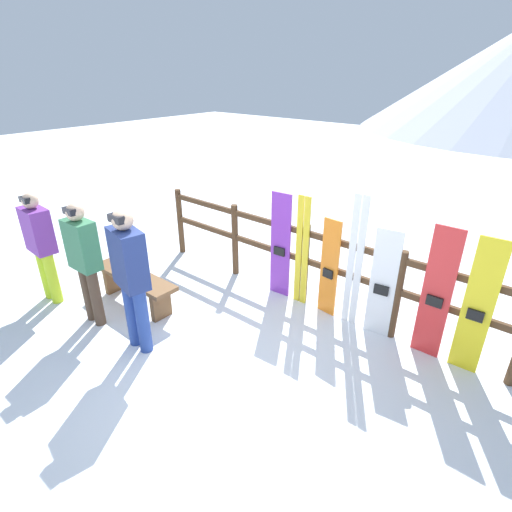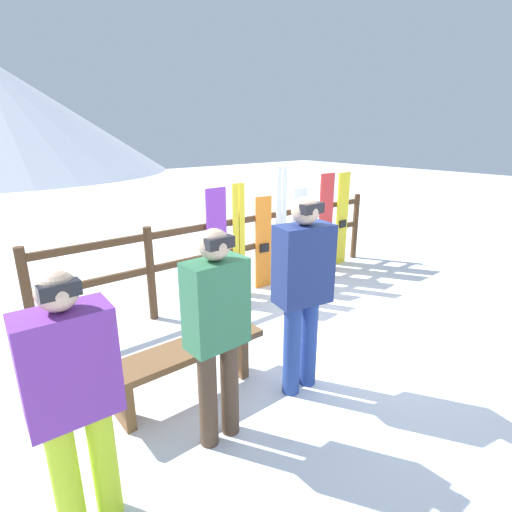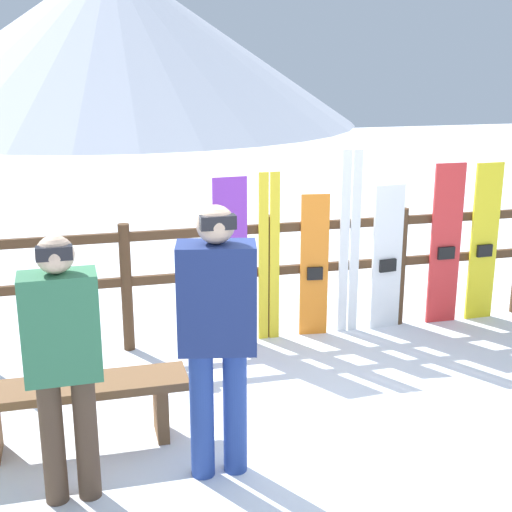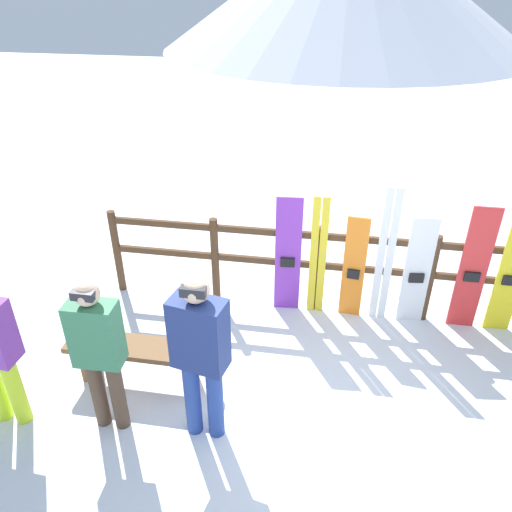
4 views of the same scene
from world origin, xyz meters
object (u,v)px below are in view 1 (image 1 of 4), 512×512
object	(u,v)px
snowboard_yellow	(478,308)
snowboard_purple	(280,246)
bench	(135,282)
snowboard_white	(383,284)
person_navy	(130,273)
ski_pair_yellow	(302,252)
snowboard_orange	(329,269)
person_purple	(40,241)
snowboard_red	(436,295)
person_plaid_green	(84,257)
ski_pair_white	(355,262)

from	to	relation	value
snowboard_yellow	snowboard_purple	bearing A→B (deg)	-180.00
bench	snowboard_white	distance (m)	3.30
person_navy	ski_pair_yellow	bearing A→B (deg)	66.80
snowboard_orange	person_purple	bearing A→B (deg)	-145.25
ski_pair_yellow	snowboard_red	distance (m)	1.77
person_plaid_green	snowboard_white	size ratio (longest dim) A/B	1.16
snowboard_purple	snowboard_red	distance (m)	2.13
ski_pair_yellow	person_purple	bearing A→B (deg)	-141.20
snowboard_yellow	snowboard_orange	bearing A→B (deg)	-179.99
snowboard_white	snowboard_red	xyz separation A→B (m)	(0.61, 0.00, 0.09)
snowboard_red	snowboard_yellow	distance (m)	0.42
snowboard_white	snowboard_orange	bearing A→B (deg)	-180.00
bench	person_purple	size ratio (longest dim) A/B	0.93
bench	snowboard_red	size ratio (longest dim) A/B	0.93
person_plaid_green	snowboard_orange	xyz separation A→B (m)	(2.23, 2.13, -0.27)
snowboard_yellow	bench	bearing A→B (deg)	-158.86
snowboard_purple	snowboard_orange	distance (m)	0.80
snowboard_white	snowboard_yellow	bearing A→B (deg)	0.01
bench	person_navy	distance (m)	1.21
bench	person_purple	distance (m)	1.37
person_plaid_green	snowboard_yellow	xyz separation A→B (m)	(3.98, 2.13, -0.16)
snowboard_orange	snowboard_purple	bearing A→B (deg)	179.99
bench	person_plaid_green	world-z (taller)	person_plaid_green
ski_pair_yellow	snowboard_orange	bearing A→B (deg)	-0.47
bench	person_plaid_green	xyz separation A→B (m)	(-0.05, -0.61, 0.60)
person_purple	person_plaid_green	xyz separation A→B (m)	(0.98, 0.10, 0.03)
snowboard_purple	ski_pair_white	distance (m)	1.15
snowboard_orange	ski_pair_yellow	bearing A→B (deg)	179.53
person_navy	snowboard_orange	size ratio (longest dim) A/B	1.29
snowboard_white	ski_pair_white	bearing A→B (deg)	179.48
snowboard_red	snowboard_purple	bearing A→B (deg)	-180.00
bench	snowboard_orange	xyz separation A→B (m)	(2.18, 1.52, 0.32)
ski_pair_yellow	ski_pair_white	size ratio (longest dim) A/B	0.90
snowboard_yellow	snowboard_white	bearing A→B (deg)	-179.99
bench	snowboard_red	xyz separation A→B (m)	(3.52, 1.52, 0.44)
person_plaid_green	snowboard_orange	world-z (taller)	person_plaid_green
snowboard_orange	ski_pair_white	distance (m)	0.40
person_plaid_green	snowboard_white	distance (m)	3.65
snowboard_red	snowboard_yellow	xyz separation A→B (m)	(0.42, -0.00, -0.01)
person_navy	snowboard_white	world-z (taller)	person_navy
ski_pair_white	snowboard_white	distance (m)	0.42
person_navy	person_plaid_green	world-z (taller)	person_navy
snowboard_purple	person_purple	bearing A→B (deg)	-137.29
person_navy	snowboard_yellow	size ratio (longest dim) A/B	1.10
bench	person_navy	xyz separation A→B (m)	(0.85, -0.55, 0.66)
snowboard_white	snowboard_yellow	xyz separation A→B (m)	(1.02, 0.00, 0.09)
snowboard_red	person_navy	bearing A→B (deg)	-142.13
person_purple	snowboard_yellow	distance (m)	5.44
person_purple	snowboard_purple	world-z (taller)	person_purple
bench	snowboard_purple	bearing A→B (deg)	47.74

